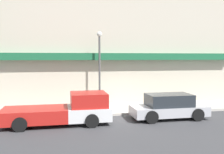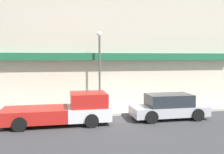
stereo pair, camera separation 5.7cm
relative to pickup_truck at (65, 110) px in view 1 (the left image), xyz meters
name	(u,v)px [view 1 (the left image)]	position (x,y,z in m)	size (l,w,h in m)	color
ground_plane	(130,115)	(4.09, 1.28, -0.76)	(80.00, 80.00, 0.00)	#38383A
sidewalk	(124,109)	(4.09, 2.87, -0.68)	(36.00, 3.19, 0.15)	#ADA89E
building	(115,32)	(4.08, 5.95, 4.97)	(19.80, 3.80, 11.48)	#BCB29E
pickup_truck	(65,110)	(0.00, 0.00, 0.00)	(5.78, 2.30, 1.70)	silver
parked_car	(169,107)	(6.11, 0.00, -0.03)	(4.51, 2.01, 1.48)	#ADADB2
fire_hydrant	(146,105)	(5.35, 1.92, -0.27)	(0.21, 0.21, 0.67)	yellow
street_lamp	(100,60)	(2.45, 3.38, 2.72)	(0.36, 0.36, 5.29)	#4C4C4C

